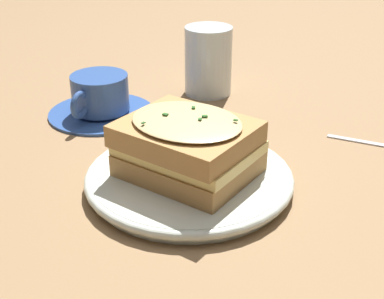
{
  "coord_description": "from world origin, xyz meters",
  "views": [
    {
      "loc": [
        0.34,
        -0.42,
        0.32
      ],
      "look_at": [
        0.0,
        -0.03,
        0.05
      ],
      "focal_mm": 50.0,
      "sensor_mm": 36.0,
      "label": 1
    }
  ],
  "objects": [
    {
      "name": "teacup_with_saucer",
      "position": [
        -0.23,
        0.04,
        0.02
      ],
      "size": [
        0.16,
        0.16,
        0.06
      ],
      "rotation": [
        0.0,
        0.0,
        5.02
      ],
      "color": "#33569E",
      "rests_on": "ground_plane"
    },
    {
      "name": "ground_plane",
      "position": [
        0.0,
        0.0,
        0.0
      ],
      "size": [
        2.4,
        2.4,
        0.0
      ],
      "primitive_type": "plane",
      "color": "olive"
    },
    {
      "name": "sandwich",
      "position": [
        0.0,
        -0.03,
        0.05
      ],
      "size": [
        0.15,
        0.13,
        0.07
      ],
      "rotation": [
        0.0,
        0.0,
        0.1
      ],
      "color": "#B2844C",
      "rests_on": "dinner_plate"
    },
    {
      "name": "dinner_plate",
      "position": [
        0.0,
        -0.03,
        0.01
      ],
      "size": [
        0.24,
        0.24,
        0.02
      ],
      "color": "silver",
      "rests_on": "ground_plane"
    },
    {
      "name": "water_glass",
      "position": [
        -0.17,
        0.21,
        0.05
      ],
      "size": [
        0.07,
        0.07,
        0.11
      ],
      "primitive_type": "cylinder",
      "color": "silver",
      "rests_on": "ground_plane"
    }
  ]
}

